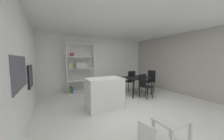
# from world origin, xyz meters

# --- Properties ---
(ground_plane) EXTENTS (8.41, 8.41, 0.00)m
(ground_plane) POSITION_xyz_m (0.00, 0.00, 0.00)
(ground_plane) COLOR silver
(ceiling_slab) EXTENTS (6.13, 5.86, 0.06)m
(ceiling_slab) POSITION_xyz_m (0.00, 0.00, 2.59)
(ceiling_slab) COLOR white
(ceiling_slab) RESTS_ON ground_plane
(back_partition) EXTENTS (6.13, 0.06, 2.56)m
(back_partition) POSITION_xyz_m (0.00, 2.90, 1.28)
(back_partition) COLOR white
(back_partition) RESTS_ON ground_plane
(right_partition_gray) EXTENTS (0.06, 5.86, 2.56)m
(right_partition_gray) POSITION_xyz_m (3.03, 0.00, 1.28)
(right_partition_gray) COLOR #B2ADA3
(right_partition_gray) RESTS_ON ground_plane
(cabinet_niche_splashback) EXTENTS (0.01, 1.10, 0.59)m
(cabinet_niche_splashback) POSITION_xyz_m (-2.35, -0.13, 1.24)
(cabinet_niche_splashback) COLOR #4C4C56
(cabinet_niche_splashback) RESTS_ON ground_plane
(built_in_oven) EXTENTS (0.06, 0.61, 0.58)m
(built_in_oven) POSITION_xyz_m (-2.33, 0.89, 1.04)
(built_in_oven) COLOR black
(built_in_oven) RESTS_ON ground_plane
(kitchen_island) EXTENTS (1.07, 0.67, 0.92)m
(kitchen_island) POSITION_xyz_m (-0.46, 0.43, 0.46)
(kitchen_island) COLOR white
(kitchen_island) RESTS_ON ground_plane
(open_bookshelf) EXTENTS (1.18, 0.36, 2.14)m
(open_bookshelf) POSITION_xyz_m (-0.73, 2.52, 1.08)
(open_bookshelf) COLOR white
(open_bookshelf) RESTS_ON ground_plane
(child_table) EXTENTS (0.56, 0.42, 0.50)m
(child_table) POSITION_xyz_m (-0.16, -1.55, 0.40)
(child_table) COLOR silver
(child_table) RESTS_ON ground_plane
(child_chair_left) EXTENTS (0.35, 0.35, 0.58)m
(child_chair_left) POSITION_xyz_m (-0.66, -1.56, 0.32)
(child_chair_left) COLOR white
(child_chair_left) RESTS_ON ground_plane
(dining_table) EXTENTS (1.10, 0.89, 0.73)m
(dining_table) POSITION_xyz_m (1.32, 1.04, 0.66)
(dining_table) COLOR black
(dining_table) RESTS_ON ground_plane
(dining_chair_far) EXTENTS (0.49, 0.49, 0.95)m
(dining_chair_far) POSITION_xyz_m (1.33, 1.51, 0.56)
(dining_chair_far) COLOR black
(dining_chair_far) RESTS_ON ground_plane
(dining_chair_near) EXTENTS (0.46, 0.46, 0.90)m
(dining_chair_near) POSITION_xyz_m (1.31, 0.57, 0.53)
(dining_chair_near) COLOR black
(dining_chair_near) RESTS_ON ground_plane
(dining_chair_window_side) EXTENTS (0.45, 0.43, 0.98)m
(dining_chair_window_side) POSITION_xyz_m (2.09, 1.05, 0.57)
(dining_chair_window_side) COLOR black
(dining_chair_window_side) RESTS_ON ground_plane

